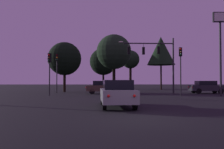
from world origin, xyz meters
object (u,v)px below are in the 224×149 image
at_px(traffic_light_corner_left, 181,62).
at_px(tree_behind_sign, 103,62).
at_px(traffic_light_corner_right, 49,66).
at_px(store_sign_illuminated, 220,36).
at_px(car_crossing_right, 207,87).
at_px(car_crossing_left, 103,87).
at_px(car_nearside_lane, 117,93).
at_px(traffic_light_median, 57,66).
at_px(tree_left_far, 130,60).
at_px(tree_right_cluster, 114,52).
at_px(traffic_signal_mast_arm, 156,55).
at_px(tree_center_horizon, 161,51).
at_px(tree_lot_edge, 65,59).

xyz_separation_m(traffic_light_corner_left, tree_behind_sign, (-7.56, 27.21, 2.24)).
bearing_deg(traffic_light_corner_right, store_sign_illuminated, -5.17).
bearing_deg(traffic_light_corner_left, car_crossing_right, 44.59).
bearing_deg(car_crossing_left, car_nearside_lane, -87.30).
distance_m(traffic_light_median, car_crossing_right, 18.51).
distance_m(traffic_light_corner_left, car_crossing_left, 9.22).
height_order(traffic_light_median, tree_behind_sign, tree_behind_sign).
relative_size(traffic_light_corner_right, tree_left_far, 0.61).
height_order(traffic_light_corner_right, tree_behind_sign, tree_behind_sign).
distance_m(traffic_light_corner_left, tree_left_far, 19.74).
xyz_separation_m(car_nearside_lane, car_crossing_left, (-0.68, 14.39, -0.00)).
relative_size(traffic_light_corner_right, traffic_light_median, 0.88).
xyz_separation_m(store_sign_illuminated, tree_left_far, (-6.46, 20.18, -0.61)).
relative_size(traffic_light_corner_right, tree_right_cluster, 0.52).
height_order(car_crossing_left, tree_right_cluster, tree_right_cluster).
xyz_separation_m(traffic_signal_mast_arm, tree_behind_sign, (-6.10, 22.47, 1.04)).
distance_m(store_sign_illuminated, tree_center_horizon, 18.58).
relative_size(car_nearside_lane, tree_right_cluster, 0.57).
bearing_deg(tree_behind_sign, car_nearside_lane, -89.27).
bearing_deg(tree_behind_sign, traffic_light_median, -106.03).
distance_m(traffic_light_corner_left, tree_lot_edge, 16.14).
relative_size(traffic_light_corner_right, car_crossing_left, 1.06).
distance_m(traffic_signal_mast_arm, traffic_light_corner_right, 12.52).
xyz_separation_m(store_sign_illuminated, tree_center_horizon, (-1.28, 18.51, 0.83)).
bearing_deg(car_nearside_lane, car_crossing_left, 92.70).
height_order(car_crossing_right, store_sign_illuminated, store_sign_illuminated).
relative_size(traffic_light_corner_right, tree_center_horizon, 0.46).
distance_m(traffic_light_corner_right, tree_lot_edge, 8.78).
distance_m(tree_behind_sign, tree_lot_edge, 18.62).
relative_size(traffic_light_median, tree_center_horizon, 0.53).
xyz_separation_m(car_crossing_left, car_crossing_right, (12.47, 0.43, 0.00)).
relative_size(car_crossing_left, car_crossing_right, 0.99).
height_order(store_sign_illuminated, tree_right_cluster, store_sign_illuminated).
bearing_deg(traffic_light_median, car_crossing_right, -5.65).
height_order(traffic_signal_mast_arm, tree_lot_edge, tree_lot_edge).
bearing_deg(tree_center_horizon, car_nearside_lane, -108.86).
xyz_separation_m(store_sign_illuminated, tree_right_cluster, (-9.91, 11.44, -0.28)).
height_order(traffic_light_corner_right, tree_right_cluster, tree_right_cluster).
height_order(car_crossing_right, tree_center_horizon, tree_center_horizon).
xyz_separation_m(traffic_light_median, car_crossing_right, (18.23, -1.80, -2.64)).
relative_size(tree_right_cluster, tree_lot_edge, 1.20).
bearing_deg(car_crossing_right, tree_behind_sign, 118.52).
bearing_deg(traffic_light_corner_right, car_nearside_lane, -60.74).
bearing_deg(traffic_light_corner_right, tree_left_far, 60.55).
height_order(tree_behind_sign, tree_left_far, tree_behind_sign).
xyz_separation_m(tree_right_cluster, tree_lot_edge, (-6.87, -1.25, -1.13)).
bearing_deg(traffic_light_corner_right, traffic_light_corner_left, -3.48).
distance_m(traffic_light_corner_left, tree_center_horizon, 18.27).
bearing_deg(tree_lot_edge, traffic_light_corner_left, -35.95).
relative_size(traffic_signal_mast_arm, store_sign_illuminated, 0.81).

